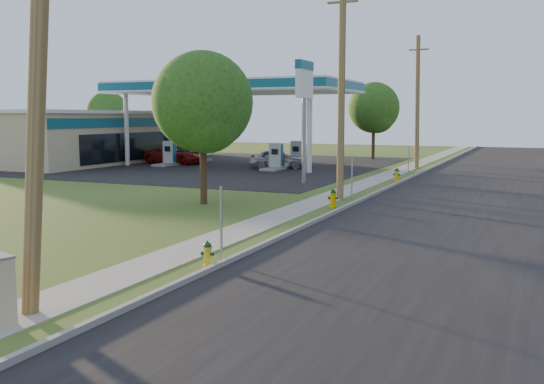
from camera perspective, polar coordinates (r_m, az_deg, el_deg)
The scene contains 26 objects.
ground_plane at distance 12.78m, azimuth -15.03°, elevation -10.35°, with size 140.00×140.00×0.00m, color #365218.
road at distance 20.05m, azimuth 14.25°, elevation -3.95°, with size 8.00×120.00×0.02m, color black.
curb at distance 21.06m, azimuth 3.47°, elevation -3.03°, with size 0.15×120.00×0.15m, color gray.
sidewalk at distance 21.74m, azimuth -0.86°, elevation -2.86°, with size 1.50×120.00×0.03m, color gray.
forecourt at distance 47.90m, azimuth -5.78°, elevation 2.58°, with size 26.00×28.00×0.02m, color black.
utility_pole_near at distance 11.92m, azimuth -21.18°, elevation 11.55°, with size 1.40×0.32×9.48m.
utility_pole_mid at distance 27.73m, azimuth 6.55°, elevation 9.50°, with size 1.40×0.32×9.80m.
utility_pole_far at distance 45.21m, azimuth 13.52°, elevation 8.23°, with size 1.40×0.32×9.50m.
sign_post_near at distance 15.80m, azimuth -4.80°, elevation -3.05°, with size 0.05×0.04×2.00m, color gray.
sign_post_mid at distance 26.65m, azimuth 7.53°, elevation 1.07°, with size 0.05×0.04×2.00m, color gray.
sign_post_far at distance 38.46m, azimuth 12.73°, elevation 2.81°, with size 0.05×0.04×2.00m, color gray.
gas_canopy at distance 46.84m, azimuth -3.72°, elevation 9.71°, with size 18.18×9.18×6.40m.
fuel_pump_nw at distance 47.47m, azimuth -9.62°, elevation 3.34°, with size 1.20×3.20×1.90m.
fuel_pump_ne at distance 43.14m, azimuth 0.39°, elevation 3.07°, with size 1.20×3.20×1.90m.
fuel_pump_sw at distance 50.84m, azimuth -7.12°, elevation 3.63°, with size 1.20×3.20×1.90m.
fuel_pump_se at distance 46.82m, azimuth 2.36°, elevation 3.38°, with size 1.20×3.20×1.90m.
convenience_store at distance 54.09m, azimuth -16.00°, elevation 5.11°, with size 10.40×22.40×4.25m.
price_pylon at distance 34.23m, azimuth 3.07°, elevation 9.88°, with size 0.34×2.04×6.85m.
tree_verge at distance 26.15m, azimuth -6.45°, elevation 8.06°, with size 4.33×4.33×6.57m.
tree_lot at distance 54.42m, azimuth 9.65°, elevation 7.65°, with size 4.48×4.48×6.79m.
tree_back at distance 62.58m, azimuth -15.17°, elevation 7.11°, with size 4.12×4.12×6.24m.
hydrant_near at distance 15.44m, azimuth -6.09°, elevation -5.84°, with size 0.34×0.31×0.67m.
hydrant_mid at distance 25.31m, azimuth 5.76°, elevation -0.60°, with size 0.42×0.37×0.81m.
hydrant_far at distance 36.00m, azimuth 11.65°, elevation 1.60°, with size 0.43×0.38×0.82m.
car_red at distance 49.00m, azimuth -9.05°, elevation 3.44°, with size 2.33×5.05×1.40m, color maroon.
car_silver at distance 44.13m, azimuth 0.56°, elevation 3.13°, with size 1.66×4.14×1.41m, color #A0A3A7.
Camera 1 is at (7.78, -9.41, 3.79)m, focal length 40.00 mm.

